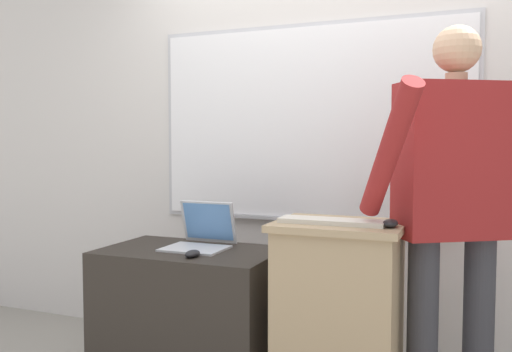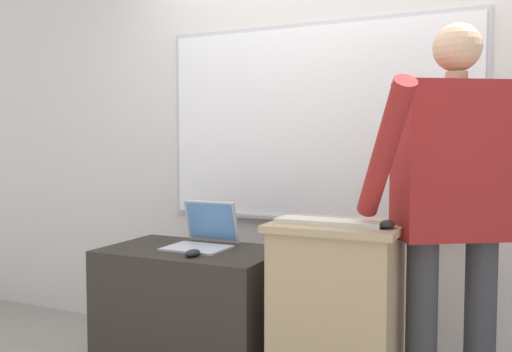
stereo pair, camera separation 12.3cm
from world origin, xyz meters
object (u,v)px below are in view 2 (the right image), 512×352
at_px(lectern_podium, 336,328).
at_px(computer_mouse_by_keyboard, 387,224).
at_px(side_desk, 192,320).
at_px(laptop, 205,233).
at_px(computer_mouse_by_laptop, 192,253).
at_px(wireless_keyboard, 329,222).
at_px(person_presenter, 454,200).

bearing_deg(lectern_podium, computer_mouse_by_keyboard, -16.09).
height_order(side_desk, laptop, laptop).
distance_m(computer_mouse_by_laptop, computer_mouse_by_keyboard, 0.93).
xyz_separation_m(laptop, wireless_keyboard, (0.75, -0.24, 0.14)).
bearing_deg(laptop, side_desk, -103.99).
bearing_deg(person_presenter, wireless_keyboard, 169.24).
distance_m(lectern_podium, wireless_keyboard, 0.48).
bearing_deg(computer_mouse_by_laptop, person_presenter, 10.02).
xyz_separation_m(side_desk, laptop, (0.02, 0.10, 0.44)).
distance_m(laptop, computer_mouse_by_laptop, 0.27).
distance_m(side_desk, person_presenter, 1.42).
bearing_deg(person_presenter, laptop, 145.41).
distance_m(person_presenter, computer_mouse_by_keyboard, 0.32).
height_order(lectern_podium, person_presenter, person_presenter).
bearing_deg(computer_mouse_by_laptop, wireless_keyboard, 1.26).
distance_m(lectern_podium, person_presenter, 0.74).
relative_size(person_presenter, computer_mouse_by_laptop, 17.65).
relative_size(lectern_podium, side_desk, 1.05).
relative_size(lectern_podium, computer_mouse_by_laptop, 9.30).
height_order(person_presenter, laptop, person_presenter).
bearing_deg(lectern_podium, wireless_keyboard, -109.97).
relative_size(lectern_podium, computer_mouse_by_keyboard, 9.30).
xyz_separation_m(laptop, computer_mouse_by_keyboard, (0.99, -0.25, 0.14)).
distance_m(laptop, computer_mouse_by_keyboard, 1.03).
relative_size(lectern_podium, laptop, 2.97).
bearing_deg(lectern_podium, laptop, 166.46).
distance_m(wireless_keyboard, computer_mouse_by_keyboard, 0.25).
distance_m(person_presenter, laptop, 1.25).
bearing_deg(laptop, person_presenter, -2.41).
bearing_deg(wireless_keyboard, lectern_podium, 70.03).
bearing_deg(laptop, wireless_keyboard, -17.80).
bearing_deg(wireless_keyboard, person_presenter, 21.41).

